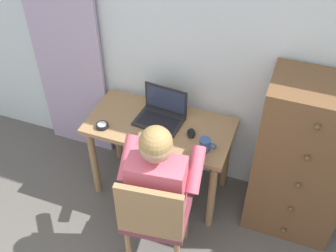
# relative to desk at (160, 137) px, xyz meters

# --- Properties ---
(wall_back) EXTENTS (4.80, 0.05, 2.50)m
(wall_back) POSITION_rel_desk_xyz_m (0.44, 0.34, 0.66)
(wall_back) COLOR silver
(wall_back) RESTS_ON ground_plane
(curtain_panel) EXTENTS (0.61, 0.03, 2.15)m
(curtain_panel) POSITION_rel_desk_xyz_m (-0.90, 0.27, 0.48)
(curtain_panel) COLOR #B29EBC
(curtain_panel) RESTS_ON ground_plane
(desk) EXTENTS (1.08, 0.54, 0.72)m
(desk) POSITION_rel_desk_xyz_m (0.00, 0.00, 0.00)
(desk) COLOR #9E754C
(desk) RESTS_ON ground_plane
(dresser) EXTENTS (0.64, 0.47, 1.29)m
(dresser) POSITION_rel_desk_xyz_m (1.04, 0.06, 0.05)
(dresser) COLOR brown
(dresser) RESTS_ON ground_plane
(chair) EXTENTS (0.47, 0.45, 0.90)m
(chair) POSITION_rel_desk_xyz_m (0.20, -0.64, -0.09)
(chair) COLOR brown
(chair) RESTS_ON ground_plane
(person_seated) EXTENTS (0.58, 0.61, 1.22)m
(person_seated) POSITION_rel_desk_xyz_m (0.18, -0.45, 0.10)
(person_seated) COLOR #33384C
(person_seated) RESTS_ON ground_plane
(laptop) EXTENTS (0.36, 0.28, 0.24)m
(laptop) POSITION_rel_desk_xyz_m (-0.01, 0.06, 0.17)
(laptop) COLOR #232326
(laptop) RESTS_ON desk
(computer_mouse) EXTENTS (0.09, 0.11, 0.03)m
(computer_mouse) POSITION_rel_desk_xyz_m (0.25, -0.03, 0.14)
(computer_mouse) COLOR black
(computer_mouse) RESTS_ON desk
(desk_clock) EXTENTS (0.09, 0.09, 0.03)m
(desk_clock) POSITION_rel_desk_xyz_m (-0.39, -0.17, 0.14)
(desk_clock) COLOR black
(desk_clock) RESTS_ON desk
(coffee_mug) EXTENTS (0.12, 0.08, 0.09)m
(coffee_mug) POSITION_rel_desk_xyz_m (0.39, -0.14, 0.17)
(coffee_mug) COLOR #33518C
(coffee_mug) RESTS_ON desk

